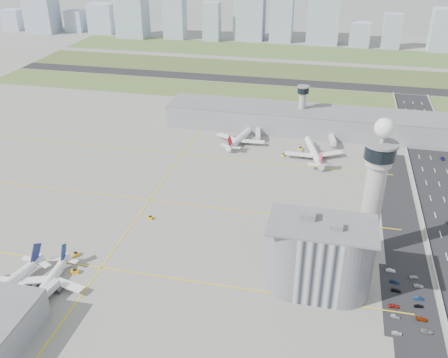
% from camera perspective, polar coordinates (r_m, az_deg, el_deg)
% --- Properties ---
extents(ground, '(1000.00, 1000.00, 0.00)m').
position_cam_1_polar(ground, '(236.76, -1.90, -7.08)').
color(ground, gray).
extents(grass_strip_0, '(480.00, 50.00, 0.08)m').
position_cam_1_polar(grass_strip_0, '(439.87, 3.01, 9.85)').
color(grass_strip_0, '#435B2B').
rests_on(grass_strip_0, ground).
extents(grass_strip_1, '(480.00, 60.00, 0.08)m').
position_cam_1_polar(grass_strip_1, '(510.87, 4.54, 12.36)').
color(grass_strip_1, '#495B2B').
rests_on(grass_strip_1, ground).
extents(grass_strip_2, '(480.00, 70.00, 0.08)m').
position_cam_1_polar(grass_strip_2, '(587.70, 5.77, 14.35)').
color(grass_strip_2, '#4A632F').
rests_on(grass_strip_2, ground).
extents(runway, '(480.00, 22.00, 0.10)m').
position_cam_1_polar(runway, '(474.74, 3.82, 11.18)').
color(runway, black).
rests_on(runway, ground).
extents(barrier_left, '(0.60, 500.00, 1.20)m').
position_cam_1_polar(barrier_left, '(236.29, 22.90, -9.53)').
color(barrier_left, '#9E9E99').
rests_on(barrier_left, ground).
extents(landside_road, '(18.00, 260.00, 0.08)m').
position_cam_1_polar(landside_road, '(226.61, 20.45, -10.95)').
color(landside_road, black).
rests_on(landside_road, ground).
extents(parking_lot, '(20.00, 44.00, 0.10)m').
position_cam_1_polar(parking_lot, '(216.98, 20.22, -12.85)').
color(parking_lot, black).
rests_on(parking_lot, ground).
extents(taxiway_line_h_0, '(260.00, 0.60, 0.01)m').
position_cam_1_polar(taxiway_line_h_0, '(226.64, -13.85, -9.82)').
color(taxiway_line_h_0, yellow).
rests_on(taxiway_line_h_0, ground).
extents(taxiway_line_h_1, '(260.00, 0.60, 0.01)m').
position_cam_1_polar(taxiway_line_h_1, '(271.79, -8.49, -2.40)').
color(taxiway_line_h_1, yellow).
rests_on(taxiway_line_h_1, ground).
extents(taxiway_line_h_2, '(260.00, 0.60, 0.01)m').
position_cam_1_polar(taxiway_line_h_2, '(321.83, -4.77, 2.83)').
color(taxiway_line_h_2, yellow).
rests_on(taxiway_line_h_2, ground).
extents(taxiway_line_v, '(0.60, 260.00, 0.01)m').
position_cam_1_polar(taxiway_line_v, '(271.79, -8.49, -2.40)').
color(taxiway_line_v, yellow).
rests_on(taxiway_line_v, ground).
extents(control_tower, '(14.00, 14.00, 64.50)m').
position_cam_1_polar(control_tower, '(220.76, 16.90, -0.52)').
color(control_tower, '#ADAAA5').
rests_on(control_tower, ground).
extents(secondary_tower, '(8.60, 8.60, 31.90)m').
position_cam_1_polar(secondary_tower, '(357.67, 8.92, 8.45)').
color(secondary_tower, '#ADAAA5').
rests_on(secondary_tower, ground).
extents(admin_building, '(42.00, 24.00, 33.50)m').
position_cam_1_polar(admin_building, '(204.46, 10.84, -8.73)').
color(admin_building, '#B2B2B7').
rests_on(admin_building, ground).
extents(terminal_pier, '(210.00, 32.00, 15.80)m').
position_cam_1_polar(terminal_pier, '(359.06, 10.36, 6.55)').
color(terminal_pier, gray).
rests_on(terminal_pier, ground).
extents(airplane_near_b, '(44.98, 49.82, 11.99)m').
position_cam_1_polar(airplane_near_b, '(221.92, -24.01, -10.69)').
color(airplane_near_b, white).
rests_on(airplane_near_b, ground).
extents(airplane_near_c, '(33.94, 39.24, 10.50)m').
position_cam_1_polar(airplane_near_c, '(218.05, -19.68, -10.76)').
color(airplane_near_c, white).
rests_on(airplane_near_c, ground).
extents(airplane_far_a, '(42.57, 47.30, 11.46)m').
position_cam_1_polar(airplane_far_a, '(336.75, 1.93, 5.15)').
color(airplane_far_a, white).
rests_on(airplane_far_a, ground).
extents(airplane_far_b, '(47.54, 52.18, 12.30)m').
position_cam_1_polar(airplane_far_b, '(319.66, 10.26, 3.49)').
color(airplane_far_b, white).
rests_on(airplane_far_b, ground).
extents(jet_bridge_near_2, '(5.39, 14.31, 5.70)m').
position_cam_1_polar(jet_bridge_near_2, '(210.55, -20.89, -13.43)').
color(jet_bridge_near_2, silver).
rests_on(jet_bridge_near_2, ground).
extents(jet_bridge_far_0, '(5.39, 14.31, 5.70)m').
position_cam_1_polar(jet_bridge_far_0, '(349.32, 3.88, 5.44)').
color(jet_bridge_far_0, silver).
rests_on(jet_bridge_far_0, ground).
extents(jet_bridge_far_1, '(5.39, 14.31, 5.70)m').
position_cam_1_polar(jet_bridge_far_1, '(345.90, 12.10, 4.64)').
color(jet_bridge_far_1, silver).
rests_on(jet_bridge_far_1, ground).
extents(tug_1, '(3.54, 3.86, 1.85)m').
position_cam_1_polar(tug_1, '(236.29, -16.59, -8.22)').
color(tug_1, '#F0AC16').
rests_on(tug_1, ground).
extents(tug_2, '(3.92, 3.22, 1.97)m').
position_cam_1_polar(tug_2, '(226.08, -16.68, -10.05)').
color(tug_2, orange).
rests_on(tug_2, ground).
extents(tug_3, '(3.00, 2.26, 1.61)m').
position_cam_1_polar(tug_3, '(255.13, -8.43, -4.36)').
color(tug_3, '#EFA103').
rests_on(tug_3, ground).
extents(tug_4, '(2.98, 3.39, 1.64)m').
position_cam_1_polar(tug_4, '(320.34, 6.80, 2.76)').
color(tug_4, gold).
rests_on(tug_4, ground).
extents(tug_5, '(4.03, 3.42, 1.98)m').
position_cam_1_polar(tug_5, '(330.56, 8.73, 3.48)').
color(tug_5, gold).
rests_on(tug_5, ground).
extents(car_lot_0, '(3.76, 1.59, 1.27)m').
position_cam_1_polar(car_lot_0, '(200.71, 19.15, -16.30)').
color(car_lot_0, silver).
rests_on(car_lot_0, ground).
extents(car_lot_1, '(3.50, 1.64, 1.11)m').
position_cam_1_polar(car_lot_1, '(207.34, 18.99, -14.62)').
color(car_lot_1, gray).
rests_on(car_lot_1, ground).
extents(car_lot_2, '(4.20, 1.99, 1.16)m').
position_cam_1_polar(car_lot_2, '(211.64, 18.83, -13.57)').
color(car_lot_2, maroon).
rests_on(car_lot_2, ground).
extents(car_lot_3, '(4.11, 2.17, 1.14)m').
position_cam_1_polar(car_lot_3, '(219.36, 19.08, -11.95)').
color(car_lot_3, black).
rests_on(car_lot_3, ground).
extents(car_lot_4, '(3.99, 2.14, 1.29)m').
position_cam_1_polar(car_lot_4, '(223.64, 18.91, -11.02)').
color(car_lot_4, navy).
rests_on(car_lot_4, ground).
extents(car_lot_5, '(3.90, 1.37, 1.29)m').
position_cam_1_polar(car_lot_5, '(229.21, 18.52, -9.89)').
color(car_lot_5, silver).
rests_on(car_lot_5, ground).
extents(car_lot_6, '(4.34, 2.07, 1.20)m').
position_cam_1_polar(car_lot_6, '(205.22, 22.21, -15.82)').
color(car_lot_6, gray).
rests_on(car_lot_6, ground).
extents(car_lot_7, '(4.41, 1.92, 1.26)m').
position_cam_1_polar(car_lot_7, '(209.41, 21.65, -14.66)').
color(car_lot_7, maroon).
rests_on(car_lot_7, ground).
extents(car_lot_8, '(3.77, 2.02, 1.22)m').
position_cam_1_polar(car_lot_8, '(214.89, 21.37, -13.36)').
color(car_lot_8, black).
rests_on(car_lot_8, ground).
extents(car_lot_9, '(3.72, 1.32, 1.22)m').
position_cam_1_polar(car_lot_9, '(218.45, 21.36, -12.59)').
color(car_lot_9, navy).
rests_on(car_lot_9, ground).
extents(car_lot_10, '(3.96, 1.83, 1.10)m').
position_cam_1_polar(car_lot_10, '(224.85, 21.35, -11.31)').
color(car_lot_10, silver).
rests_on(car_lot_10, ground).
extents(car_lot_11, '(3.95, 2.12, 1.09)m').
position_cam_1_polar(car_lot_11, '(228.96, 20.88, -10.43)').
color(car_lot_11, '#AFAFAF').
rests_on(car_lot_11, ground).
extents(car_hw_2, '(2.22, 4.69, 1.29)m').
position_cam_1_polar(car_hw_2, '(342.28, 23.70, 2.15)').
color(car_hw_2, navy).
rests_on(car_hw_2, ground).
extents(car_hw_4, '(1.64, 3.54, 1.18)m').
position_cam_1_polar(car_hw_4, '(395.55, 20.46, 6.09)').
color(car_hw_4, gray).
rests_on(car_hw_4, ground).
extents(skyline_bldg_0, '(24.05, 19.24, 26.50)m').
position_cam_1_polar(skyline_bldg_0, '(754.80, -22.94, 16.43)').
color(skyline_bldg_0, '#9EADC1').
rests_on(skyline_bldg_0, ground).
extents(skyline_bldg_1, '(37.63, 30.10, 65.60)m').
position_cam_1_polar(skyline_bldg_1, '(722.93, -20.24, 18.06)').
color(skyline_bldg_1, '#9EADC1').
rests_on(skyline_bldg_1, ground).
extents(skyline_bldg_2, '(22.81, 18.25, 26.79)m').
position_cam_1_polar(skyline_bldg_2, '(716.52, -16.61, 16.91)').
color(skyline_bldg_2, '#9EADC1').
rests_on(skyline_bldg_2, ground).
extents(skyline_bldg_3, '(32.30, 25.84, 36.93)m').
position_cam_1_polar(skyline_bldg_3, '(699.07, -13.71, 17.44)').
color(skyline_bldg_3, '#9EADC1').
rests_on(skyline_bldg_3, ground).
extents(skyline_bldg_4, '(35.81, 28.65, 60.36)m').
position_cam_1_polar(skyline_bldg_4, '(662.94, -10.50, 18.24)').
color(skyline_bldg_4, '#9EADC1').
rests_on(skyline_bldg_4, ground).
extents(skyline_bldg_5, '(25.49, 20.39, 66.89)m').
position_cam_1_polar(skyline_bldg_5, '(647.62, -5.68, 18.62)').
color(skyline_bldg_5, '#9EADC1').
rests_on(skyline_bldg_5, ground).
extents(skyline_bldg_6, '(20.04, 16.03, 45.20)m').
position_cam_1_polar(skyline_bldg_6, '(634.67, -1.41, 17.56)').
color(skyline_bldg_6, '#9EADC1').
rests_on(skyline_bldg_6, ground).
extents(skyline_bldg_7, '(35.76, 28.61, 61.22)m').
position_cam_1_polar(skyline_bldg_7, '(642.66, 2.96, 18.38)').
color(skyline_bldg_7, '#9EADC1').
rests_on(skyline_bldg_7, ground).
extents(skyline_bldg_8, '(26.33, 21.06, 83.39)m').
position_cam_1_polar(skyline_bldg_8, '(630.05, 6.69, 19.08)').
color(skyline_bldg_8, '#9EADC1').
rests_on(skyline_bldg_8, ground).
extents(skyline_bldg_9, '(36.96, 29.57, 62.11)m').
position_cam_1_polar(skyline_bldg_9, '(628.89, 11.36, 17.75)').
color(skyline_bldg_9, '#9EADC1').
rests_on(skyline_bldg_9, ground).
extents(skyline_bldg_10, '(23.01, 18.41, 27.75)m').
position_cam_1_polar(skyline_bldg_10, '(623.56, 15.25, 15.64)').
color(skyline_bldg_10, '#9EADC1').
rests_on(skyline_bldg_10, ground).
extents(skyline_bldg_11, '(20.22, 16.18, 38.97)m').
position_cam_1_polar(skyline_bldg_11, '(624.40, 18.63, 15.73)').
color(skyline_bldg_11, '#9EADC1').
rests_on(skyline_bldg_11, ground).
extents(skyline_bldg_12, '(26.14, 20.92, 46.89)m').
position_cam_1_polar(skyline_bldg_12, '(628.94, 23.73, 15.33)').
color(skyline_bldg_12, '#9EADC1').
rests_on(skyline_bldg_12, ground).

